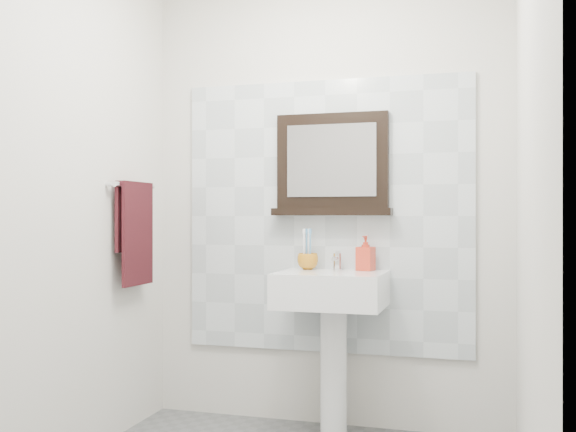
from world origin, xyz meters
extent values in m
cube|color=silver|center=(0.00, 1.10, 1.25)|extent=(2.00, 0.01, 2.50)
cube|color=silver|center=(0.00, -1.10, 1.25)|extent=(2.00, 0.01, 2.50)
cube|color=silver|center=(-1.00, 0.00, 1.25)|extent=(0.01, 2.20, 2.50)
cube|color=silver|center=(1.00, 0.00, 1.25)|extent=(0.01, 2.20, 2.50)
cube|color=silver|center=(0.00, 1.09, 1.15)|extent=(1.60, 0.02, 1.50)
cylinder|color=white|center=(0.08, 0.92, 0.34)|extent=(0.14, 0.14, 0.68)
cube|color=white|center=(0.08, 0.86, 0.77)|extent=(0.55, 0.44, 0.18)
cylinder|color=silver|center=(0.08, 0.84, 0.85)|extent=(0.32, 0.32, 0.02)
cylinder|color=#4C4C4F|center=(0.08, 0.84, 0.86)|extent=(0.04, 0.04, 0.00)
cylinder|color=silver|center=(0.08, 1.01, 0.91)|extent=(0.04, 0.04, 0.09)
cylinder|color=silver|center=(0.08, 0.96, 0.93)|extent=(0.02, 0.10, 0.02)
cube|color=silver|center=(0.08, 1.02, 0.96)|extent=(0.02, 0.07, 0.01)
imported|color=#B06E14|center=(-0.08, 0.99, 0.90)|extent=(0.13, 0.13, 0.09)
cylinder|color=white|center=(-0.09, 0.98, 0.97)|extent=(0.01, 0.01, 0.19)
cube|color=white|center=(-0.09, 0.98, 1.07)|extent=(0.01, 0.01, 0.03)
cylinder|color=#4F8AB6|center=(-0.06, 0.98, 0.97)|extent=(0.01, 0.01, 0.19)
cube|color=#4F8AB6|center=(-0.06, 0.98, 1.07)|extent=(0.01, 0.01, 0.03)
cylinder|color=white|center=(-0.08, 1.00, 0.97)|extent=(0.01, 0.01, 0.19)
cube|color=white|center=(-0.08, 1.00, 1.07)|extent=(0.01, 0.01, 0.03)
cylinder|color=#4F8AB6|center=(-0.09, 1.00, 0.97)|extent=(0.01, 0.01, 0.19)
cube|color=#4F8AB6|center=(-0.09, 1.00, 1.07)|extent=(0.01, 0.01, 0.03)
imported|color=red|center=(0.24, 1.01, 0.95)|extent=(0.10, 0.10, 0.19)
cube|color=black|center=(0.04, 1.07, 1.45)|extent=(0.62, 0.06, 0.52)
cube|color=#99999E|center=(0.04, 1.03, 1.45)|extent=(0.49, 0.01, 0.39)
cube|color=black|center=(0.04, 1.04, 1.17)|extent=(0.66, 0.11, 0.04)
cylinder|color=silver|center=(-0.94, 0.67, 1.31)|extent=(0.03, 0.40, 0.03)
cylinder|color=silver|center=(-0.97, 0.48, 1.31)|extent=(0.05, 0.02, 0.02)
cylinder|color=silver|center=(-0.97, 0.86, 1.31)|extent=(0.05, 0.02, 0.02)
cube|color=black|center=(-0.93, 0.67, 1.04)|extent=(0.02, 0.30, 0.52)
cube|color=black|center=(-0.96, 0.67, 1.13)|extent=(0.02, 0.30, 0.34)
cube|color=black|center=(-0.94, 0.67, 1.32)|extent=(0.06, 0.30, 0.03)
camera|label=1|loc=(0.86, -2.54, 1.15)|focal=42.00mm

